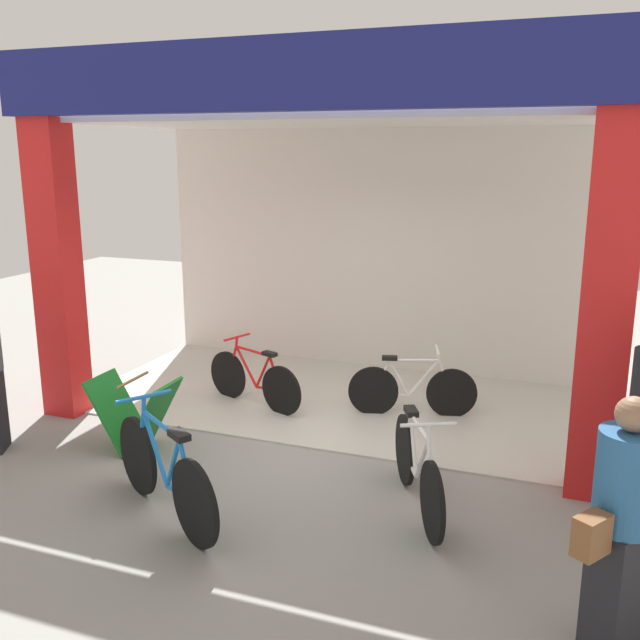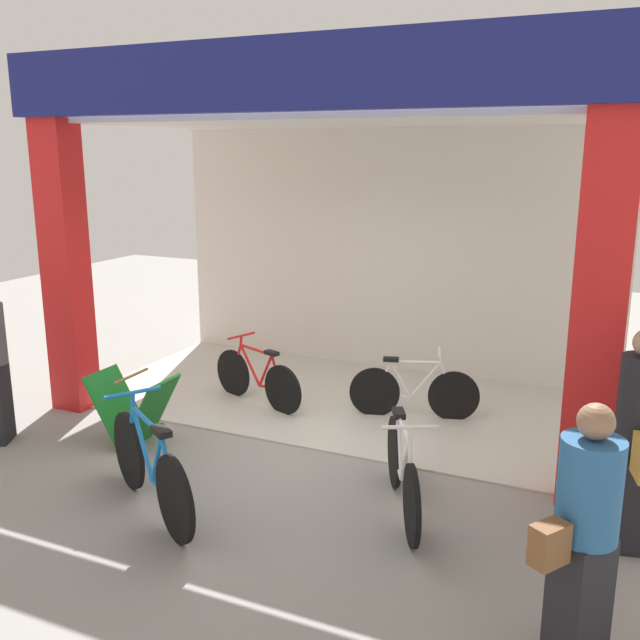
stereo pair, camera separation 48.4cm
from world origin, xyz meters
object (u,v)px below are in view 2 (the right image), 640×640
object	(u,v)px
bicycle_parked_1	(402,472)
pedestrian_2	(583,537)
sandwich_board_sign	(134,410)
bicycle_inside_0	(257,379)
bicycle_inside_1	(413,391)
pedestrian_3	(638,441)
bicycle_parked_0	(150,469)

from	to	relation	value
bicycle_parked_1	pedestrian_2	size ratio (longest dim) A/B	0.90
bicycle_parked_1	sandwich_board_sign	xyz separation A→B (m)	(-2.88, 0.18, 0.02)
bicycle_inside_0	sandwich_board_sign	xyz separation A→B (m)	(-0.56, -1.53, 0.05)
bicycle_inside_1	pedestrian_3	size ratio (longest dim) A/B	0.82
bicycle_parked_0	bicycle_inside_1	bearing A→B (deg)	65.32
bicycle_parked_1	pedestrian_3	distance (m)	1.80
bicycle_parked_0	pedestrian_3	bearing A→B (deg)	15.93
bicycle_parked_0	pedestrian_3	xyz separation A→B (m)	(3.59, 1.02, 0.49)
bicycle_inside_0	pedestrian_2	world-z (taller)	pedestrian_2
bicycle_parked_1	pedestrian_3	xyz separation A→B (m)	(1.71, 0.16, 0.52)
pedestrian_2	bicycle_inside_0	bearing A→B (deg)	141.33
bicycle_inside_1	pedestrian_3	distance (m)	2.99
bicycle_inside_1	bicycle_parked_0	world-z (taller)	bicycle_parked_0
bicycle_inside_0	sandwich_board_sign	distance (m)	1.63
pedestrian_3	sandwich_board_sign	bearing A→B (deg)	179.75
bicycle_inside_1	bicycle_parked_1	distance (m)	2.12
bicycle_parked_1	pedestrian_3	size ratio (longest dim) A/B	0.86
bicycle_parked_0	sandwich_board_sign	world-z (taller)	bicycle_parked_0
bicycle_inside_0	pedestrian_3	xyz separation A→B (m)	(4.04, -1.55, 0.55)
bicycle_inside_1	bicycle_parked_1	world-z (taller)	bicycle_parked_1
bicycle_inside_0	pedestrian_2	bearing A→B (deg)	-38.67
bicycle_inside_0	bicycle_parked_1	bearing A→B (deg)	-36.35
bicycle_parked_0	sandwich_board_sign	xyz separation A→B (m)	(-1.01, 1.05, -0.01)
bicycle_inside_1	pedestrian_2	world-z (taller)	pedestrian_2
bicycle_inside_1	bicycle_parked_0	xyz separation A→B (m)	(-1.34, -2.91, 0.07)
bicycle_inside_1	sandwich_board_sign	xyz separation A→B (m)	(-2.35, -1.87, 0.06)
bicycle_parked_1	pedestrian_3	world-z (taller)	pedestrian_3
bicycle_inside_1	pedestrian_3	xyz separation A→B (m)	(2.25, -1.89, 0.55)
bicycle_inside_0	pedestrian_3	world-z (taller)	pedestrian_3
pedestrian_3	bicycle_parked_1	bearing A→B (deg)	-174.55
bicycle_inside_0	pedestrian_2	size ratio (longest dim) A/B	0.86
bicycle_inside_0	bicycle_parked_0	world-z (taller)	bicycle_parked_0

